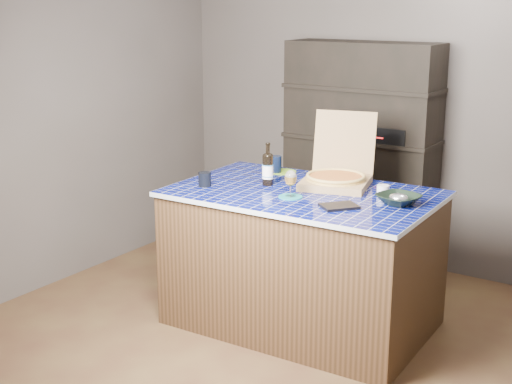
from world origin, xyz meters
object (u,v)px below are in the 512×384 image
Objects in this scene: wine_glass at (291,179)px; bowl at (399,199)px; kitchen_island at (302,258)px; mead_bottle at (268,169)px; dvd_case at (339,206)px; pizza_box at (337,176)px.

bowl is (0.62, 0.23, -0.09)m from wine_glass.
kitchen_island is at bearing 90.98° from wine_glass.
kitchen_island is 6.86× the size of bowl.
mead_bottle is 0.91m from bowl.
dvd_case reaches higher than kitchen_island.
kitchen_island is 5.99× the size of mead_bottle.
wine_glass is at bearing -159.94° from bowl.
kitchen_island is 2.82× the size of pizza_box.
pizza_box is at bearing 32.30° from mead_bottle.
bowl is (0.26, 0.26, 0.02)m from dvd_case.
wine_glass is (0.00, -0.17, 0.58)m from kitchen_island.
wine_glass is at bearing -146.86° from dvd_case.
mead_bottle reaches higher than bowl.
bowl is (0.52, -0.20, -0.03)m from pizza_box.
bowl is (0.91, 0.05, -0.08)m from mead_bottle.
kitchen_island is 0.62m from dvd_case.
wine_glass is 0.38m from dvd_case.
wine_glass reaches higher than dvd_case.
wine_glass is at bearing -32.28° from mead_bottle.
pizza_box reaches higher than wine_glass.
mead_bottle is 1.14× the size of bowl.
wine_glass is 0.67m from bowl.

